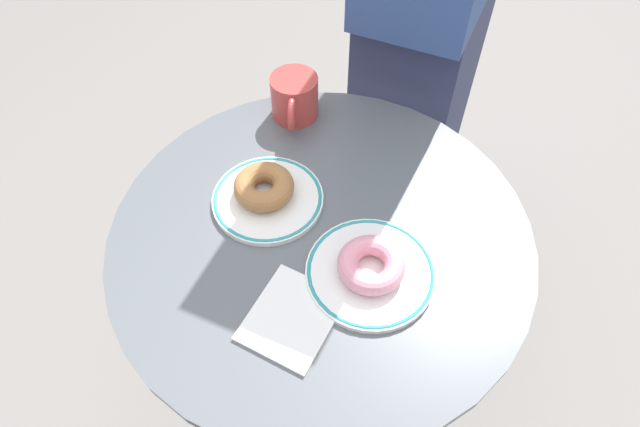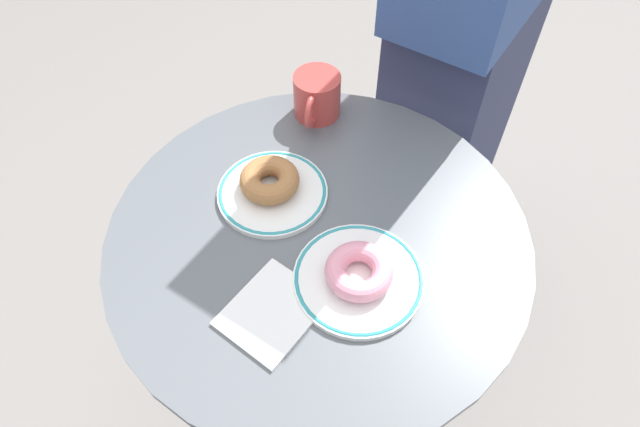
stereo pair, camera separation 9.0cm
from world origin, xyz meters
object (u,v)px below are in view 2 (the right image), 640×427
cafe_table (318,298)px  plate_right (358,279)px  coffee_mug (317,96)px  donut_pink_frosted (359,271)px  plate_left (273,192)px  paper_napkin (272,311)px  person_figure (472,23)px  donut_cinnamon (269,180)px

cafe_table → plate_right: bearing=-4.7°
coffee_mug → donut_pink_frosted: bearing=-28.8°
donut_pink_frosted → coffee_mug: (-0.33, 0.18, 0.02)m
cafe_table → plate_left: (-0.11, -0.01, 0.23)m
paper_napkin → person_figure: person_figure is taller
donut_cinnamon → paper_napkin: size_ratio=0.73×
coffee_mug → person_figure: person_figure is taller
coffee_mug → donut_cinnamon: bearing=-60.5°
donut_cinnamon → person_figure: bearing=96.3°
paper_napkin → person_figure: bearing=110.0°
coffee_mug → person_figure: size_ratio=0.07×
plate_left → donut_cinnamon: size_ratio=1.86×
person_figure → plate_right: bearing=-62.6°
donut_cinnamon → paper_napkin: (0.19, -0.13, -0.03)m
plate_right → donut_cinnamon: 0.23m
plate_left → paper_napkin: plate_left is taller
donut_cinnamon → paper_napkin: 0.23m
plate_right → donut_pink_frosted: donut_pink_frosted is taller
plate_left → paper_napkin: 0.22m
donut_pink_frosted → paper_napkin: (-0.04, -0.13, -0.02)m
plate_left → donut_cinnamon: bearing=168.0°
plate_right → paper_napkin: plate_right is taller
cafe_table → donut_cinnamon: size_ratio=7.59×
cafe_table → donut_pink_frosted: size_ratio=7.47×
plate_left → plate_right: 0.22m
plate_left → person_figure: size_ratio=0.11×
donut_pink_frosted → paper_napkin: size_ratio=0.74×
plate_right → coffee_mug: 0.38m
cafe_table → donut_cinnamon: 0.28m
paper_napkin → person_figure: (-0.25, 0.70, 0.06)m
person_figure → donut_cinnamon: bearing=-83.7°
cafe_table → plate_right: plate_right is taller
paper_napkin → person_figure: size_ratio=0.08×
coffee_mug → plate_left: bearing=-58.7°
plate_left → paper_napkin: bearing=-35.8°
donut_cinnamon → donut_pink_frosted: size_ratio=0.98×
plate_left → person_figure: person_figure is taller
plate_left → donut_pink_frosted: (0.22, 0.00, 0.02)m
plate_right → paper_napkin: (-0.04, -0.13, -0.00)m
plate_left → plate_right: size_ratio=0.95×
plate_left → donut_pink_frosted: 0.22m
cafe_table → plate_left: 0.25m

